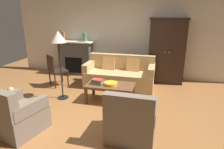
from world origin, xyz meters
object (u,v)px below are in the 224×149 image
book_stack (97,82)px  mantel_vase_terracotta (63,36)px  coffee_table (110,87)px  armoire (167,51)px  armchair_near_right (131,121)px  armchair_near_left (16,116)px  fireplace (75,57)px  mantel_vase_jade (85,37)px  side_chair_wooden (55,69)px  fruit_bowl (111,84)px  dog (7,96)px  floor_lamp (59,41)px  couch (120,75)px

book_stack → mantel_vase_terracotta: mantel_vase_terracotta is taller
coffee_table → armoire: bearing=55.0°
mantel_vase_terracotta → armchair_near_right: (2.79, -3.13, -0.95)m
armchair_near_left → fireplace: bearing=97.5°
coffee_table → mantel_vase_jade: size_ratio=3.93×
side_chair_wooden → armoire: bearing=21.1°
fruit_bowl → mantel_vase_jade: 2.45m
mantel_vase_terracotta → armchair_near_left: mantel_vase_terracotta is taller
fireplace → mantel_vase_jade: mantel_vase_jade is taller
fruit_bowl → dog: (-2.16, -0.81, -0.21)m
floor_lamp → mantel_vase_terracotta: bearing=115.1°
fireplace → side_chair_wooden: 1.24m
fireplace → mantel_vase_jade: (0.38, -0.02, 0.69)m
armchair_near_right → side_chair_wooden: (-2.47, 1.91, 0.20)m
armchair_near_left → floor_lamp: 1.86m
floor_lamp → fireplace: bearing=105.2°
fruit_bowl → floor_lamp: bearing=-176.0°
armchair_near_right → dog: 2.88m
armoire → couch: armoire is taller
couch → armchair_near_right: size_ratio=2.19×
armoire → mantel_vase_jade: 2.59m
couch → coffee_table: (0.00, -1.05, 0.05)m
couch → mantel_vase_jade: bearing=149.5°
armoire → armchair_near_left: size_ratio=2.05×
couch → floor_lamp: bearing=-134.8°
fruit_bowl → armchair_near_left: 2.04m
fruit_bowl → book_stack: size_ratio=1.17×
dog → book_stack: bearing=23.4°
armchair_near_right → floor_lamp: size_ratio=0.54×
armoire → floor_lamp: armoire is taller
couch → book_stack: size_ratio=7.42×
couch → mantel_vase_terracotta: size_ratio=6.59×
fruit_bowl → armchair_near_right: armchair_near_right is taller
fireplace → dog: size_ratio=2.25×
armoire → book_stack: 2.43m
armoire → dog: bearing=-142.2°
armchair_near_left → floor_lamp: (0.08, 1.50, 1.09)m
coffee_table → armchair_near_left: armchair_near_left is taller
armoire → dog: (-3.38, -2.62, -0.70)m
fireplace → fruit_bowl: bearing=-47.5°
armchair_near_right → side_chair_wooden: 3.13m
floor_lamp → fruit_bowl: bearing=4.0°
couch → side_chair_wooden: 1.83m
armchair_near_left → dog: (-0.89, 0.78, -0.07)m
fireplace → armoire: 2.97m
couch → floor_lamp: size_ratio=1.18×
floor_lamp → side_chair_wooden: bearing=129.3°
mantel_vase_terracotta → fruit_bowl: bearing=-41.6°
armoire → coffee_table: (-1.24, -1.77, -0.58)m
armoire → fireplace: bearing=178.5°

